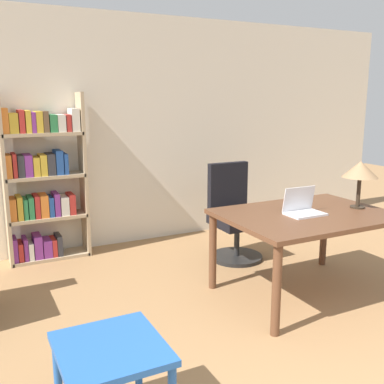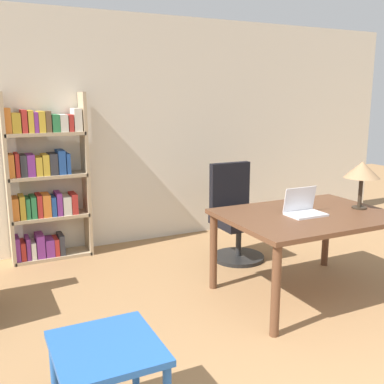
{
  "view_description": "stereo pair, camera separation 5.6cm",
  "coord_description": "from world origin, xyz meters",
  "px_view_note": "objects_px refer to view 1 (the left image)",
  "views": [
    {
      "loc": [
        -1.6,
        -0.61,
        1.76
      ],
      "look_at": [
        -0.01,
        2.55,
        1.01
      ],
      "focal_mm": 42.0,
      "sensor_mm": 36.0,
      "label": 1
    },
    {
      "loc": [
        -1.55,
        -0.63,
        1.76
      ],
      "look_at": [
        -0.01,
        2.55,
        1.01
      ],
      "focal_mm": 42.0,
      "sensor_mm": 36.0,
      "label": 2
    }
  ],
  "objects_px": {
    "desk": "(306,223)",
    "side_table_blue": "(111,361)",
    "table_lamp": "(360,170)",
    "laptop": "(303,208)",
    "office_chair": "(234,217)",
    "bookshelf": "(42,182)"
  },
  "relations": [
    {
      "from": "laptop",
      "to": "bookshelf",
      "type": "relative_size",
      "value": 0.18
    },
    {
      "from": "desk",
      "to": "table_lamp",
      "type": "relative_size",
      "value": 3.39
    },
    {
      "from": "desk",
      "to": "bookshelf",
      "type": "xyz_separation_m",
      "value": [
        -1.94,
        1.99,
        0.19
      ]
    },
    {
      "from": "table_lamp",
      "to": "side_table_blue",
      "type": "relative_size",
      "value": 0.77
    },
    {
      "from": "desk",
      "to": "table_lamp",
      "type": "bearing_deg",
      "value": -6.5
    },
    {
      "from": "table_lamp",
      "to": "bookshelf",
      "type": "distance_m",
      "value": 3.23
    },
    {
      "from": "desk",
      "to": "office_chair",
      "type": "relative_size",
      "value": 1.4
    },
    {
      "from": "desk",
      "to": "table_lamp",
      "type": "distance_m",
      "value": 0.7
    },
    {
      "from": "table_lamp",
      "to": "office_chair",
      "type": "xyz_separation_m",
      "value": [
        -0.6,
        1.17,
        -0.65
      ]
    },
    {
      "from": "laptop",
      "to": "side_table_blue",
      "type": "bearing_deg",
      "value": -155.48
    },
    {
      "from": "table_lamp",
      "to": "office_chair",
      "type": "distance_m",
      "value": 1.47
    },
    {
      "from": "table_lamp",
      "to": "side_table_blue",
      "type": "xyz_separation_m",
      "value": [
        -2.61,
        -0.86,
        -0.67
      ]
    },
    {
      "from": "table_lamp",
      "to": "side_table_blue",
      "type": "distance_m",
      "value": 2.83
    },
    {
      "from": "desk",
      "to": "laptop",
      "type": "distance_m",
      "value": 0.15
    },
    {
      "from": "side_table_blue",
      "to": "laptop",
      "type": "bearing_deg",
      "value": 24.52
    },
    {
      "from": "table_lamp",
      "to": "office_chair",
      "type": "height_order",
      "value": "table_lamp"
    },
    {
      "from": "office_chair",
      "to": "bookshelf",
      "type": "bearing_deg",
      "value": 154.94
    },
    {
      "from": "desk",
      "to": "side_table_blue",
      "type": "xyz_separation_m",
      "value": [
        -2.06,
        -0.93,
        -0.23
      ]
    },
    {
      "from": "side_table_blue",
      "to": "table_lamp",
      "type": "bearing_deg",
      "value": 18.32
    },
    {
      "from": "desk",
      "to": "bookshelf",
      "type": "bearing_deg",
      "value": 134.26
    },
    {
      "from": "desk",
      "to": "side_table_blue",
      "type": "height_order",
      "value": "desk"
    },
    {
      "from": "office_chair",
      "to": "side_table_blue",
      "type": "xyz_separation_m",
      "value": [
        -2.01,
        -2.03,
        -0.02
      ]
    }
  ]
}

